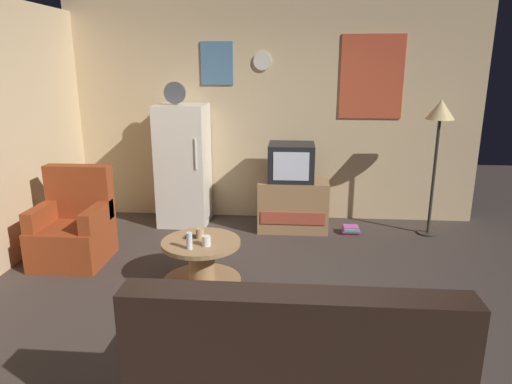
% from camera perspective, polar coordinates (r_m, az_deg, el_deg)
% --- Properties ---
extents(ground_plane, '(12.00, 12.00, 0.00)m').
position_cam_1_polar(ground_plane, '(3.97, -0.07, -14.04)').
color(ground_plane, '#3D332D').
extents(wall_with_art, '(5.20, 0.12, 2.78)m').
position_cam_1_polar(wall_with_art, '(5.93, 1.98, 10.02)').
color(wall_with_art, '#D1B284').
rests_on(wall_with_art, ground_plane).
extents(fridge, '(0.60, 0.62, 1.77)m').
position_cam_1_polar(fridge, '(5.82, -8.97, 3.36)').
color(fridge, silver).
rests_on(fridge, ground_plane).
extents(tv_stand, '(0.84, 0.53, 0.62)m').
position_cam_1_polar(tv_stand, '(5.64, 4.61, -1.54)').
color(tv_stand, '#9E754C').
rests_on(tv_stand, ground_plane).
extents(crt_tv, '(0.54, 0.51, 0.44)m').
position_cam_1_polar(crt_tv, '(5.51, 4.40, 3.74)').
color(crt_tv, black).
rests_on(crt_tv, tv_stand).
extents(standing_lamp, '(0.32, 0.32, 1.59)m').
position_cam_1_polar(standing_lamp, '(5.61, 21.85, 8.26)').
color(standing_lamp, '#332D28').
rests_on(standing_lamp, ground_plane).
extents(coffee_table, '(0.72, 0.72, 0.42)m').
position_cam_1_polar(coffee_table, '(4.29, -6.77, -8.64)').
color(coffee_table, '#9E754C').
rests_on(coffee_table, ground_plane).
extents(wine_glass, '(0.05, 0.05, 0.15)m').
position_cam_1_polar(wine_glass, '(4.02, -8.27, -6.02)').
color(wine_glass, silver).
rests_on(wine_glass, coffee_table).
extents(mug_ceramic_white, '(0.08, 0.08, 0.09)m').
position_cam_1_polar(mug_ceramic_white, '(4.08, -6.19, -6.05)').
color(mug_ceramic_white, silver).
rests_on(mug_ceramic_white, coffee_table).
extents(mug_ceramic_tan, '(0.08, 0.08, 0.09)m').
position_cam_1_polar(mug_ceramic_tan, '(4.27, -6.97, -5.10)').
color(mug_ceramic_tan, tan).
rests_on(mug_ceramic_tan, coffee_table).
extents(remote_control, '(0.16, 0.08, 0.02)m').
position_cam_1_polar(remote_control, '(4.29, -7.83, -5.53)').
color(remote_control, black).
rests_on(remote_control, coffee_table).
extents(armchair, '(0.68, 0.68, 0.96)m').
position_cam_1_polar(armchair, '(5.08, -21.68, -4.27)').
color(armchair, maroon).
rests_on(armchair, ground_plane).
extents(couch, '(1.70, 0.80, 0.92)m').
position_cam_1_polar(couch, '(2.74, 4.64, -21.49)').
color(couch, black).
rests_on(couch, ground_plane).
extents(book_stack, '(0.22, 0.18, 0.09)m').
position_cam_1_polar(book_stack, '(5.65, 11.68, -4.59)').
color(book_stack, '#B84C4A').
rests_on(book_stack, ground_plane).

